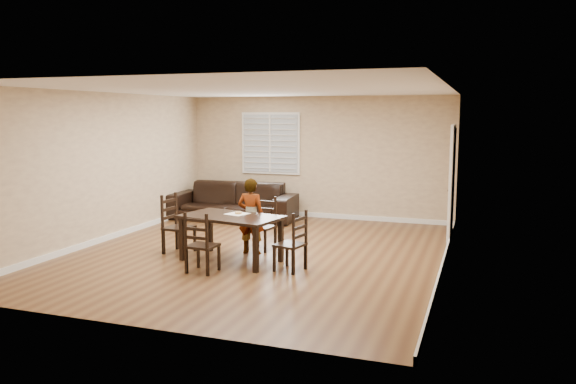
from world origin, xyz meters
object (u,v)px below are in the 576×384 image
(donut, at_px, (238,212))
(chair_near, at_px, (265,225))
(chair_left, at_px, (173,226))
(sofa, at_px, (233,201))
(dining_table, at_px, (231,221))
(chair_right, at_px, (296,244))
(child, at_px, (251,216))
(chair_far, at_px, (199,246))

(donut, bearing_deg, chair_near, 80.52)
(chair_near, height_order, chair_left, chair_left)
(chair_near, relative_size, sofa, 0.33)
(dining_table, relative_size, chair_right, 1.88)
(donut, distance_m, sofa, 3.48)
(sofa, bearing_deg, chair_right, -56.83)
(chair_right, height_order, donut, chair_right)
(chair_near, bearing_deg, sofa, 136.05)
(chair_left, xyz_separation_m, sofa, (-0.31, 3.06, -0.05))
(child, relative_size, sofa, 0.46)
(donut, xyz_separation_m, sofa, (-1.53, 3.10, -0.35))
(chair_left, relative_size, sofa, 0.36)
(dining_table, xyz_separation_m, donut, (0.05, 0.17, 0.11))
(chair_near, relative_size, chair_right, 1.01)
(child, height_order, sofa, child)
(dining_table, bearing_deg, chair_near, 90.09)
(child, height_order, donut, child)
(chair_far, height_order, donut, chair_far)
(child, xyz_separation_m, donut, (-0.05, -0.39, 0.12))
(sofa, bearing_deg, chair_left, -88.05)
(donut, bearing_deg, dining_table, -107.30)
(chair_left, distance_m, chair_right, 2.37)
(chair_near, bearing_deg, chair_left, -140.73)
(chair_far, height_order, sofa, chair_far)
(child, bearing_deg, chair_far, 79.45)
(chair_near, xyz_separation_m, child, (-0.08, -0.41, 0.22))
(chair_far, relative_size, donut, 8.08)
(chair_near, distance_m, child, 0.48)
(chair_right, distance_m, sofa, 4.38)
(donut, bearing_deg, chair_far, -101.21)
(chair_far, bearing_deg, chair_right, -152.91)
(chair_near, bearing_deg, donut, -89.32)
(chair_left, xyz_separation_m, child, (1.28, 0.34, 0.18))
(donut, relative_size, sofa, 0.04)
(chair_far, bearing_deg, sofa, -68.76)
(dining_table, relative_size, donut, 15.07)
(child, distance_m, donut, 0.41)
(chair_far, height_order, chair_right, chair_far)
(chair_far, xyz_separation_m, chair_right, (1.30, 0.58, -0.00))
(dining_table, xyz_separation_m, chair_right, (1.16, -0.23, -0.23))
(chair_right, distance_m, donut, 1.22)
(chair_far, bearing_deg, dining_table, -96.85)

